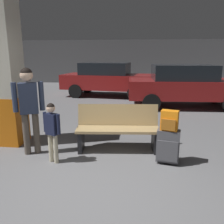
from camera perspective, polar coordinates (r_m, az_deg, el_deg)
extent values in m
cube|color=slate|center=(6.99, 1.13, -1.91)|extent=(18.00, 18.00, 0.10)
cube|color=#565658|center=(15.58, 4.41, 12.10)|extent=(18.00, 0.12, 2.80)
cube|color=orange|center=(5.39, -23.63, -1.79)|extent=(0.57, 0.57, 1.00)
cube|color=beige|center=(5.23, -25.31, 14.93)|extent=(0.56, 0.56, 2.12)
cube|color=tan|center=(4.51, 1.45, -4.30)|extent=(1.63, 0.59, 0.05)
cube|color=tan|center=(4.68, 1.46, -0.62)|extent=(1.60, 0.26, 0.42)
cube|color=black|center=(4.64, -7.56, -6.94)|extent=(0.12, 0.41, 0.41)
cube|color=black|center=(4.64, 10.42, -7.03)|extent=(0.12, 0.41, 0.41)
cube|color=#4C4C51|center=(4.15, 13.55, -8.01)|extent=(0.41, 0.27, 0.56)
cube|color=#4C4C51|center=(4.07, 13.38, -9.36)|extent=(0.34, 0.09, 0.36)
cube|color=#A5A5AA|center=(4.14, 13.84, -4.16)|extent=(0.14, 0.05, 0.02)
cylinder|color=black|center=(4.36, 11.28, -11.12)|extent=(0.03, 0.05, 0.04)
cylinder|color=black|center=(4.34, 15.55, -11.47)|extent=(0.03, 0.05, 0.04)
cube|color=orange|center=(4.01, 13.91, -2.02)|extent=(0.31, 0.23, 0.34)
cube|color=#9E5918|center=(3.94, 13.63, -3.08)|extent=(0.23, 0.10, 0.19)
cylinder|color=black|center=(3.97, 14.04, 0.17)|extent=(0.06, 0.04, 0.02)
cylinder|color=beige|center=(4.19, -13.58, -8.78)|extent=(0.08, 0.08, 0.52)
cylinder|color=beige|center=(4.27, -14.76, -8.44)|extent=(0.08, 0.08, 0.52)
cube|color=#191E38|center=(4.09, -14.54, -2.88)|extent=(0.24, 0.20, 0.37)
cylinder|color=#191E38|center=(3.98, -12.98, -2.95)|extent=(0.06, 0.06, 0.35)
cylinder|color=#191E38|center=(4.18, -16.05, -2.33)|extent=(0.06, 0.06, 0.35)
sphere|color=beige|center=(4.02, -14.77, 0.89)|extent=(0.15, 0.15, 0.15)
sphere|color=black|center=(4.01, -14.79, 1.17)|extent=(0.13, 0.13, 0.13)
cylinder|color=white|center=(4.20, -14.29, -2.14)|extent=(0.06, 0.06, 0.10)
cylinder|color=red|center=(4.19, -14.35, -1.15)|extent=(0.01, 0.01, 0.06)
cylinder|color=brown|center=(4.66, -18.00, -4.93)|extent=(0.12, 0.12, 0.79)
cylinder|color=brown|center=(4.67, -20.23, -5.09)|extent=(0.12, 0.12, 0.79)
cube|color=#2D3851|center=(4.50, -19.79, 3.19)|extent=(0.37, 0.31, 0.56)
cylinder|color=#2D3851|center=(4.50, -16.87, 3.76)|extent=(0.09, 0.09, 0.53)
cylinder|color=#2D3851|center=(4.51, -22.75, 3.32)|extent=(0.09, 0.09, 0.53)
sphere|color=beige|center=(4.45, -20.22, 8.43)|extent=(0.22, 0.22, 0.22)
sphere|color=black|center=(4.45, -20.25, 8.83)|extent=(0.21, 0.21, 0.21)
cube|color=maroon|center=(10.71, -0.83, 7.49)|extent=(4.26, 2.13, 0.64)
cube|color=black|center=(10.70, -1.64, 10.60)|extent=(2.25, 1.76, 0.52)
cylinder|color=black|center=(11.32, 6.58, 5.85)|extent=(0.62, 0.26, 0.60)
cylinder|color=black|center=(9.75, 5.51, 4.61)|extent=(0.62, 0.26, 0.60)
cylinder|color=black|center=(11.89, -6.04, 6.24)|extent=(0.62, 0.26, 0.60)
cylinder|color=black|center=(10.40, -8.89, 5.08)|extent=(0.62, 0.26, 0.60)
cube|color=maroon|center=(8.81, 17.67, 5.49)|extent=(4.18, 1.90, 0.64)
cube|color=black|center=(8.72, 16.98, 9.30)|extent=(2.17, 1.64, 0.52)
cylinder|color=black|center=(10.00, 23.71, 3.74)|extent=(0.61, 0.23, 0.60)
cylinder|color=black|center=(9.44, 8.67, 4.21)|extent=(0.61, 0.23, 0.60)
cylinder|color=black|center=(7.87, 9.60, 2.29)|extent=(0.61, 0.23, 0.60)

